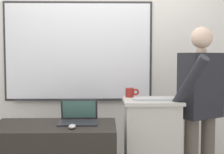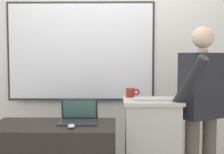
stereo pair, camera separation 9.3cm
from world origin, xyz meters
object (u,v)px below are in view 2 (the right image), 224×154
person_presenter (202,103)px  computer_mouse_by_keyboard (176,99)px  laptop (79,117)px  coffee_mug (131,93)px  computer_mouse_by_laptop (71,126)px  wireless_keyboard (155,99)px  lectern_podium (151,152)px

person_presenter → computer_mouse_by_keyboard: 0.28m
laptop → coffee_mug: size_ratio=2.61×
computer_mouse_by_laptop → computer_mouse_by_keyboard: (0.91, 0.20, 0.20)m
wireless_keyboard → coffee_mug: 0.30m
coffee_mug → computer_mouse_by_keyboard: bearing=-30.6°
lectern_podium → computer_mouse_by_keyboard: (0.21, -0.07, 0.50)m
person_presenter → computer_mouse_by_laptop: 1.22m
wireless_keyboard → computer_mouse_by_laptop: wireless_keyboard is taller
computer_mouse_by_keyboard → coffee_mug: bearing=149.4°
lectern_podium → wireless_keyboard: bearing=-72.0°
wireless_keyboard → computer_mouse_by_laptop: bearing=-163.5°
lectern_podium → computer_mouse_by_laptop: lectern_podium is taller
wireless_keyboard → computer_mouse_by_keyboard: computer_mouse_by_keyboard is taller
computer_mouse_by_laptop → computer_mouse_by_keyboard: computer_mouse_by_keyboard is taller
wireless_keyboard → laptop: bearing=178.5°
computer_mouse_by_keyboard → coffee_mug: (-0.39, 0.23, 0.03)m
computer_mouse_by_laptop → wireless_keyboard: bearing=16.5°
lectern_podium → computer_mouse_by_laptop: 0.81m
person_presenter → coffee_mug: 0.67m
lectern_podium → computer_mouse_by_keyboard: bearing=-17.9°
laptop → wireless_keyboard: wireless_keyboard is taller
computer_mouse_by_laptop → computer_mouse_by_keyboard: size_ratio=1.00×
coffee_mug → lectern_podium: bearing=-42.0°
person_presenter → computer_mouse_by_laptop: (-1.17, -0.31, -0.15)m
person_presenter → laptop: 1.14m
lectern_podium → coffee_mug: 0.59m
laptop → computer_mouse_by_laptop: (-0.03, -0.23, -0.04)m
computer_mouse_by_keyboard → laptop: bearing=178.2°
computer_mouse_by_keyboard → wireless_keyboard: bearing=177.2°
computer_mouse_by_keyboard → lectern_podium: bearing=162.1°
laptop → lectern_podium: bearing=3.5°
laptop → computer_mouse_by_keyboard: computer_mouse_by_keyboard is taller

